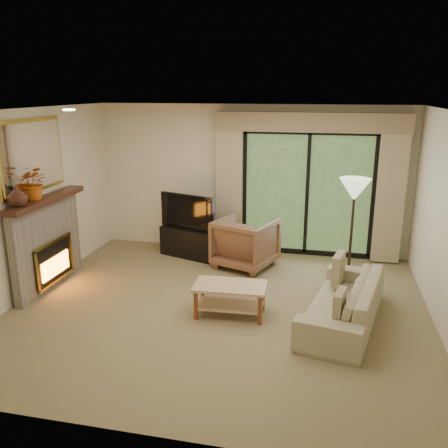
% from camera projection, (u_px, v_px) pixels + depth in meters
% --- Properties ---
extents(floor, '(5.50, 5.50, 0.00)m').
position_uv_depth(floor, '(219.00, 308.00, 6.39)').
color(floor, olive).
rests_on(floor, ground).
extents(ceiling, '(5.50, 5.50, 0.00)m').
position_uv_depth(ceiling, '(219.00, 110.00, 5.67)').
color(ceiling, silver).
rests_on(ceiling, ground).
extents(wall_back, '(5.00, 0.00, 5.00)m').
position_uv_depth(wall_back, '(251.00, 180.00, 8.37)').
color(wall_back, beige).
rests_on(wall_back, ground).
extents(wall_front, '(5.00, 0.00, 5.00)m').
position_uv_depth(wall_front, '(147.00, 296.00, 3.68)').
color(wall_front, beige).
rests_on(wall_front, ground).
extents(wall_left, '(0.00, 5.00, 5.00)m').
position_uv_depth(wall_left, '(27.00, 204.00, 6.59)').
color(wall_left, beige).
rests_on(wall_left, ground).
extents(fireplace, '(0.24, 1.70, 1.37)m').
position_uv_depth(fireplace, '(47.00, 242.00, 6.93)').
color(fireplace, slate).
rests_on(fireplace, floor).
extents(mirror, '(0.07, 1.45, 1.02)m').
position_uv_depth(mirror, '(32.00, 156.00, 6.59)').
color(mirror, '#B39636').
rests_on(mirror, wall_left).
extents(sliding_door, '(2.26, 0.10, 2.16)m').
position_uv_depth(sliding_door, '(307.00, 194.00, 8.17)').
color(sliding_door, black).
rests_on(sliding_door, floor).
extents(curtain_left, '(0.45, 0.18, 2.35)m').
position_uv_depth(curtain_left, '(229.00, 186.00, 8.32)').
color(curtain_left, tan).
rests_on(curtain_left, floor).
extents(curtain_right, '(0.45, 0.18, 2.35)m').
position_uv_depth(curtain_right, '(390.00, 193.00, 7.77)').
color(curtain_right, tan).
rests_on(curtain_right, floor).
extents(cornice, '(3.20, 0.24, 0.32)m').
position_uv_depth(cornice, '(311.00, 122.00, 7.75)').
color(cornice, '#9A7F5E').
rests_on(cornice, wall_back).
extents(media_console, '(1.12, 0.77, 0.51)m').
position_uv_depth(media_console, '(191.00, 241.00, 8.34)').
color(media_console, black).
rests_on(media_console, floor).
extents(tv, '(1.05, 0.47, 0.61)m').
position_uv_depth(tv, '(190.00, 211.00, 8.19)').
color(tv, black).
rests_on(tv, media_console).
extents(armchair, '(1.13, 1.15, 0.82)m').
position_uv_depth(armchair, '(246.00, 243.00, 7.78)').
color(armchair, brown).
rests_on(armchair, floor).
extents(sofa, '(1.16, 2.09, 0.58)m').
position_uv_depth(sofa, '(343.00, 301.00, 5.94)').
color(sofa, tan).
rests_on(sofa, floor).
extents(pillow_near, '(0.16, 0.36, 0.35)m').
position_uv_depth(pillow_near, '(339.00, 305.00, 5.36)').
color(pillow_near, brown).
rests_on(pillow_near, sofa).
extents(pillow_far, '(0.19, 0.43, 0.42)m').
position_uv_depth(pillow_far, '(338.00, 268.00, 6.43)').
color(pillow_far, brown).
rests_on(pillow_far, sofa).
extents(coffee_table, '(0.95, 0.55, 0.42)m').
position_uv_depth(coffee_table, '(230.00, 300.00, 6.16)').
color(coffee_table, tan).
rests_on(coffee_table, floor).
extents(floor_lamp, '(0.57, 0.57, 1.64)m').
position_uv_depth(floor_lamp, '(351.00, 235.00, 6.84)').
color(floor_lamp, beige).
rests_on(floor_lamp, floor).
extents(vase, '(0.33, 0.33, 0.28)m').
position_uv_depth(vase, '(17.00, 196.00, 6.16)').
color(vase, '#3C1E14').
rests_on(vase, fireplace).
extents(branches, '(0.47, 0.42, 0.48)m').
position_uv_depth(branches, '(34.00, 183.00, 6.49)').
color(branches, '#B34F12').
rests_on(branches, fireplace).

